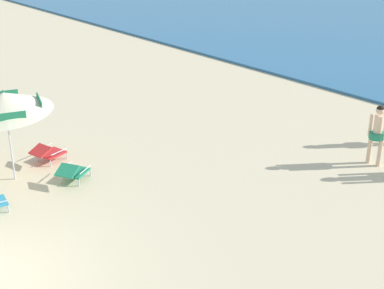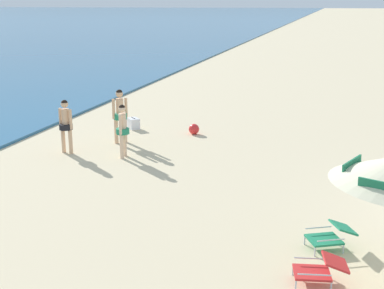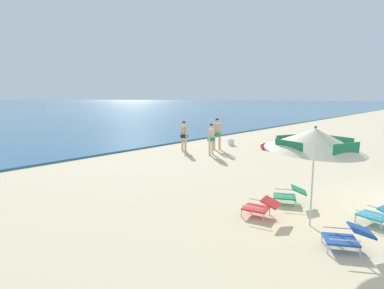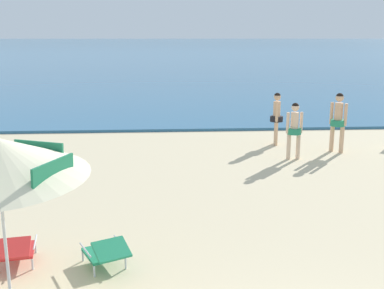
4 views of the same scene
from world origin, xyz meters
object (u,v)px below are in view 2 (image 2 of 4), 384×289
(person_standing_beside, at_px, (123,127))
(lounge_chair_beside_umbrella, at_px, (331,235))
(lounge_chair_facing_sea, at_px, (320,269))
(cooler_box, at_px, (133,123))
(beach_ball, at_px, (194,129))
(person_wading_in, at_px, (66,123))
(person_standing_near_shore, at_px, (120,112))

(person_standing_beside, bearing_deg, lounge_chair_beside_umbrella, -126.72)
(lounge_chair_facing_sea, distance_m, cooler_box, 11.87)
(person_standing_beside, xyz_separation_m, beach_ball, (3.31, -1.33, -0.75))
(person_standing_beside, bearing_deg, person_wading_in, 91.63)
(person_standing_near_shore, bearing_deg, beach_ball, -49.54)
(lounge_chair_beside_umbrella, bearing_deg, person_standing_beside, 53.28)
(beach_ball, bearing_deg, cooler_box, 84.94)
(lounge_chair_beside_umbrella, xyz_separation_m, lounge_chair_facing_sea, (-1.39, 0.15, 0.00))
(person_standing_beside, height_order, beach_ball, person_standing_beside)
(lounge_chair_facing_sea, height_order, person_wading_in, person_wading_in)
(person_standing_near_shore, distance_m, person_wading_in, 1.96)
(person_wading_in, bearing_deg, person_standing_near_shore, -35.30)
(person_standing_near_shore, height_order, person_standing_beside, person_standing_near_shore)
(beach_ball, bearing_deg, person_standing_near_shore, 130.46)
(lounge_chair_beside_umbrella, relative_size, cooler_box, 1.69)
(lounge_chair_beside_umbrella, distance_m, cooler_box, 10.89)
(lounge_chair_facing_sea, xyz_separation_m, person_standing_near_shore, (7.54, 6.76, 0.77))
(lounge_chair_facing_sea, height_order, beach_ball, lounge_chair_facing_sea)
(person_standing_near_shore, xyz_separation_m, cooler_box, (1.98, 0.33, -0.84))
(person_standing_near_shore, relative_size, beach_ball, 4.79)
(person_standing_near_shore, bearing_deg, person_standing_beside, -154.58)
(cooler_box, bearing_deg, person_standing_near_shore, -170.45)
(lounge_chair_beside_umbrella, bearing_deg, cooler_box, 41.71)
(lounge_chair_facing_sea, distance_m, person_wading_in, 9.91)
(person_standing_beside, relative_size, beach_ball, 4.32)
(person_wading_in, relative_size, beach_ball, 4.48)
(cooler_box, bearing_deg, lounge_chair_beside_umbrella, -138.29)
(person_wading_in, xyz_separation_m, beach_ball, (3.36, -3.20, -0.79))
(lounge_chair_facing_sea, relative_size, person_standing_beside, 0.58)
(lounge_chair_beside_umbrella, height_order, cooler_box, lounge_chair_beside_umbrella)
(person_standing_beside, bearing_deg, beach_ball, -21.94)
(person_wading_in, height_order, cooler_box, person_wading_in)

